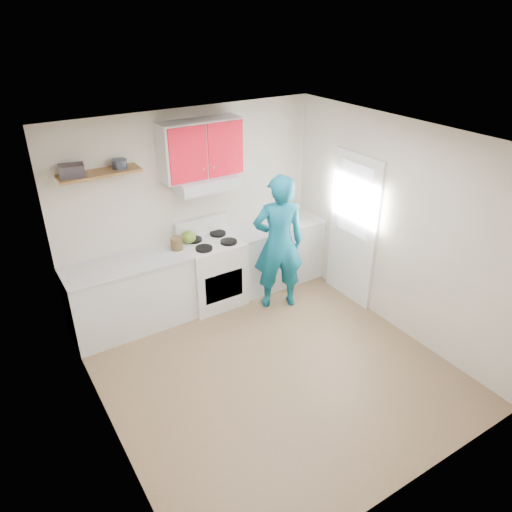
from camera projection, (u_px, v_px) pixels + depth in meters
floor at (270, 367)px, 5.54m from camera, size 3.80×3.80×0.00m
ceiling at (275, 141)px, 4.33m from camera, size 3.60×3.80×0.04m
back_wall at (192, 208)px, 6.35m from camera, size 3.60×0.04×2.60m
front_wall at (418, 375)px, 3.51m from camera, size 3.60×0.04×2.60m
left_wall at (96, 323)px, 4.08m from camera, size 0.04×3.80×2.60m
right_wall at (397, 229)px, 5.78m from camera, size 0.04×3.80×2.60m
door at (353, 230)px, 6.42m from camera, size 0.05×0.85×2.05m
door_glass at (355, 200)px, 6.21m from camera, size 0.01×0.55×0.95m
counter_left at (131, 296)px, 6.03m from camera, size 1.52×0.60×0.90m
counter_right at (275, 253)px, 7.06m from camera, size 1.32×0.60×0.90m
stove at (213, 272)px, 6.55m from camera, size 0.76×0.65×0.92m
range_hood at (205, 183)px, 6.05m from camera, size 0.76×0.44×0.15m
upper_cabinets at (201, 149)px, 5.90m from camera, size 1.02×0.33×0.70m
shelf at (100, 173)px, 5.36m from camera, size 0.90×0.30×0.04m
books at (72, 171)px, 5.17m from camera, size 0.29×0.23×0.13m
tin at (119, 164)px, 5.45m from camera, size 0.19×0.19×0.10m
kettle at (188, 237)px, 6.27m from camera, size 0.25×0.25×0.17m
crock at (177, 244)px, 6.11m from camera, size 0.19×0.19×0.18m
cutting_board at (276, 228)px, 6.76m from camera, size 0.31×0.26×0.02m
silicone_mat at (295, 221)px, 6.98m from camera, size 0.35×0.31×0.01m
person at (279, 243)px, 6.28m from camera, size 0.80×0.67×1.86m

